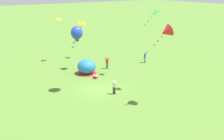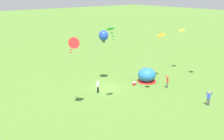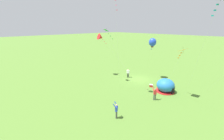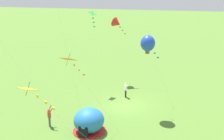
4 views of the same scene
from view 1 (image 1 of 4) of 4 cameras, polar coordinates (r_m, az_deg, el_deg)
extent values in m
plane|color=#517A2D|center=(31.88, -2.60, -4.26)|extent=(300.00, 300.00, 0.00)
ellipsoid|color=#2672BF|center=(37.37, -5.55, 0.76)|extent=(2.70, 2.60, 2.10)
cylinder|color=red|center=(37.68, -5.50, -0.69)|extent=(2.81, 2.81, 0.10)
cube|color=black|center=(38.58, -6.48, 0.51)|extent=(0.14, 0.80, 1.10)
cube|color=red|center=(35.53, -3.64, -1.57)|extent=(0.62, 0.54, 0.38)
cube|color=white|center=(35.46, -3.64, -1.23)|extent=(0.63, 0.55, 0.06)
cylinder|color=black|center=(30.35, 0.64, -4.52)|extent=(0.15, 0.15, 0.88)
cylinder|color=black|center=(30.44, 0.31, -4.45)|extent=(0.15, 0.15, 0.88)
cube|color=white|center=(30.12, 0.47, -3.18)|extent=(0.45, 0.38, 0.60)
sphere|color=beige|center=(29.97, 0.48, -2.42)|extent=(0.22, 0.22, 0.22)
cylinder|color=white|center=(30.01, 0.89, -3.27)|extent=(0.09, 0.09, 0.58)
cylinder|color=white|center=(30.24, 0.06, -3.10)|extent=(0.09, 0.09, 0.58)
cylinder|color=#4C4C51|center=(39.57, -0.93, 0.91)|extent=(0.15, 0.15, 0.88)
cylinder|color=#4C4C51|center=(39.62, -1.21, 0.93)|extent=(0.15, 0.15, 0.88)
cube|color=red|center=(39.39, -1.07, 1.95)|extent=(0.44, 0.43, 0.60)
sphere|color=#9E7051|center=(39.27, -1.08, 2.55)|extent=(0.22, 0.22, 0.22)
cylinder|color=red|center=(39.06, -0.75, 2.51)|extent=(0.35, 0.30, 0.50)
cylinder|color=red|center=(39.18, -1.51, 2.56)|extent=(0.28, 0.37, 0.50)
cylinder|color=#4C4C51|center=(43.07, 7.20, 2.19)|extent=(0.15, 0.15, 0.88)
cylinder|color=#4C4C51|center=(42.88, 7.11, 2.12)|extent=(0.15, 0.15, 0.88)
cube|color=blue|center=(42.78, 7.20, 3.11)|extent=(0.40, 0.45, 0.60)
sphere|color=tan|center=(42.67, 7.22, 3.66)|extent=(0.22, 0.22, 0.22)
cylinder|color=blue|center=(42.86, 7.53, 3.76)|extent=(0.35, 0.31, 0.50)
cylinder|color=blue|center=(42.38, 7.29, 3.61)|extent=(0.39, 0.21, 0.50)
cylinder|color=silver|center=(41.34, -13.38, 5.48)|extent=(3.59, 4.86, 6.91)
cylinder|color=brown|center=(39.80, -15.32, -0.27)|extent=(0.03, 0.03, 0.06)
cube|color=yellow|center=(43.31, -11.57, 10.79)|extent=(0.86, 0.89, 0.29)
cylinder|color=#332314|center=(43.31, -11.57, 10.81)|extent=(0.18, 0.24, 0.72)
cube|color=yellow|center=(42.99, -11.83, 10.12)|extent=(0.21, 0.14, 0.12)
cube|color=yellow|center=(42.73, -12.05, 9.54)|extent=(0.16, 0.20, 0.12)
cube|color=yellow|center=(42.47, -12.27, 8.95)|extent=(0.17, 0.20, 0.12)
cylinder|color=silver|center=(25.77, 4.81, -0.61)|extent=(1.81, 6.28, 7.74)
cylinder|color=brown|center=(26.25, -2.08, -9.30)|extent=(0.03, 0.03, 0.06)
cone|color=red|center=(26.26, 11.66, 8.14)|extent=(1.55, 1.61, 1.49)
cube|color=red|center=(26.13, 10.76, 7.13)|extent=(0.20, 0.17, 0.12)
cube|color=red|center=(26.03, 9.99, 6.26)|extent=(0.21, 0.11, 0.12)
cube|color=red|center=(25.94, 9.22, 5.39)|extent=(0.21, 0.10, 0.12)
cylinder|color=silver|center=(41.25, -5.87, 9.55)|extent=(3.50, 6.31, 12.16)
cylinder|color=brown|center=(39.69, -8.37, 0.15)|extent=(0.03, 0.03, 0.06)
cylinder|color=silver|center=(31.39, 4.71, 4.18)|extent=(4.09, 2.53, 9.20)
cylinder|color=brown|center=(33.59, 0.65, -3.00)|extent=(0.03, 0.03, 0.06)
cube|color=green|center=(29.93, 9.36, 12.27)|extent=(0.93, 0.88, 0.37)
cylinder|color=#332314|center=(29.93, 9.36, 12.29)|extent=(0.27, 0.18, 0.60)
cube|color=green|center=(30.10, 8.53, 11.36)|extent=(0.20, 0.17, 0.12)
cube|color=green|center=(30.24, 7.83, 10.59)|extent=(0.11, 0.21, 0.12)
cube|color=green|center=(30.40, 7.14, 9.82)|extent=(0.10, 0.21, 0.12)
cylinder|color=silver|center=(36.89, -7.41, 4.32)|extent=(2.91, 2.98, 6.88)
cylinder|color=brown|center=(35.98, -8.23, -1.74)|extent=(0.03, 0.03, 0.06)
cube|color=orange|center=(38.20, -6.62, 10.07)|extent=(0.94, 1.00, 0.38)
cylinder|color=#332314|center=(38.19, -6.62, 10.09)|extent=(0.27, 0.28, 0.89)
cube|color=orange|center=(37.86, -6.79, 9.25)|extent=(0.19, 0.17, 0.12)
cube|color=orange|center=(37.59, -6.94, 8.53)|extent=(0.19, 0.18, 0.12)
cube|color=orange|center=(37.32, -7.08, 7.80)|extent=(0.13, 0.21, 0.12)
cylinder|color=silver|center=(34.31, 6.19, 9.24)|extent=(0.85, 2.37, 13.81)
cylinder|color=brown|center=(34.97, 4.78, -2.20)|extent=(0.03, 0.03, 0.06)
cylinder|color=silver|center=(29.25, -8.84, 0.75)|extent=(1.92, 2.63, 7.00)
cylinder|color=brown|center=(29.15, -10.02, -6.67)|extent=(0.03, 0.03, 0.06)
ellipsoid|color=blue|center=(29.83, -7.68, 8.05)|extent=(1.35, 1.35, 1.51)
cube|color=brown|center=(29.99, -7.62, 6.46)|extent=(0.34, 0.34, 0.24)
cube|color=blue|center=(29.57, -8.01, 6.91)|extent=(0.17, 0.20, 0.12)
cube|color=blue|center=(29.35, -8.28, 5.92)|extent=(0.18, 0.19, 0.12)
cube|color=blue|center=(29.15, -8.56, 4.91)|extent=(0.16, 0.20, 0.12)
camera|label=2|loc=(42.66, 52.29, 12.92)|focal=42.00mm
camera|label=3|loc=(55.93, 9.04, 15.63)|focal=24.00mm
camera|label=4|loc=(50.73, -25.15, 15.79)|focal=42.00mm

